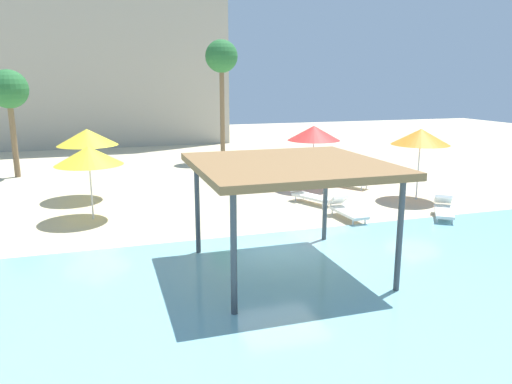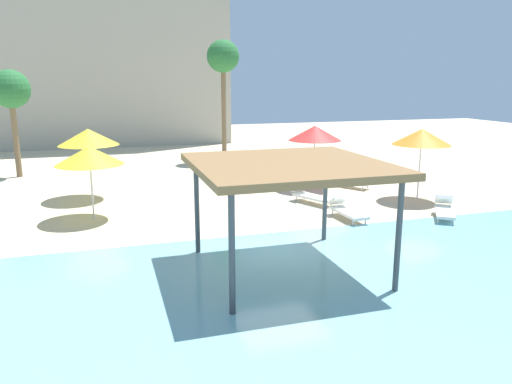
{
  "view_description": "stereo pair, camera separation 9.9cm",
  "coord_description": "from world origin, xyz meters",
  "px_view_note": "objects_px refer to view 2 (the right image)",
  "views": [
    {
      "loc": [
        -4.76,
        -12.7,
        4.84
      ],
      "look_at": [
        -0.12,
        2.0,
        1.3
      ],
      "focal_mm": 34.37,
      "sensor_mm": 36.0,
      "label": 1
    },
    {
      "loc": [
        -4.67,
        -12.73,
        4.84
      ],
      "look_at": [
        -0.12,
        2.0,
        1.3
      ],
      "focal_mm": 34.37,
      "sensor_mm": 36.0,
      "label": 2
    }
  ],
  "objects_px": {
    "beach_umbrella_red_3": "(315,133)",
    "lounge_chair_5": "(348,180)",
    "shade_pavilion": "(288,168)",
    "beach_umbrella_orange_2": "(422,137)",
    "lounge_chair_3": "(310,195)",
    "lounge_chair_4": "(444,209)",
    "palm_tree_0": "(223,60)",
    "palm_tree_1": "(11,91)",
    "beach_umbrella_yellow_4": "(88,137)",
    "lounge_chair_0": "(346,210)",
    "beach_umbrella_yellow_1": "(89,156)"
  },
  "relations": [
    {
      "from": "beach_umbrella_red_3",
      "to": "lounge_chair_4",
      "type": "xyz_separation_m",
      "value": [
        2.45,
        -6.0,
        -2.18
      ]
    },
    {
      "from": "beach_umbrella_red_3",
      "to": "palm_tree_0",
      "type": "bearing_deg",
      "value": 103.64
    },
    {
      "from": "lounge_chair_3",
      "to": "lounge_chair_4",
      "type": "xyz_separation_m",
      "value": [
        3.72,
        -3.44,
        0.0
      ]
    },
    {
      "from": "shade_pavilion",
      "to": "beach_umbrella_yellow_1",
      "type": "xyz_separation_m",
      "value": [
        -4.85,
        6.65,
        -0.43
      ]
    },
    {
      "from": "beach_umbrella_orange_2",
      "to": "beach_umbrella_red_3",
      "type": "relative_size",
      "value": 1.03
    },
    {
      "from": "beach_umbrella_orange_2",
      "to": "beach_umbrella_red_3",
      "type": "height_order",
      "value": "beach_umbrella_orange_2"
    },
    {
      "from": "beach_umbrella_yellow_1",
      "to": "lounge_chair_0",
      "type": "height_order",
      "value": "beach_umbrella_yellow_1"
    },
    {
      "from": "lounge_chair_5",
      "to": "palm_tree_0",
      "type": "distance_m",
      "value": 11.2
    },
    {
      "from": "beach_umbrella_orange_2",
      "to": "palm_tree_0",
      "type": "xyz_separation_m",
      "value": [
        -5.32,
        11.96,
        3.39
      ]
    },
    {
      "from": "beach_umbrella_yellow_4",
      "to": "palm_tree_1",
      "type": "xyz_separation_m",
      "value": [
        -3.65,
        5.97,
        1.74
      ]
    },
    {
      "from": "beach_umbrella_red_3",
      "to": "palm_tree_1",
      "type": "bearing_deg",
      "value": 152.6
    },
    {
      "from": "beach_umbrella_red_3",
      "to": "beach_umbrella_yellow_4",
      "type": "xyz_separation_m",
      "value": [
        -9.65,
        0.92,
        0.05
      ]
    },
    {
      "from": "shade_pavilion",
      "to": "lounge_chair_0",
      "type": "height_order",
      "value": "shade_pavilion"
    },
    {
      "from": "lounge_chair_3",
      "to": "palm_tree_1",
      "type": "bearing_deg",
      "value": -152.32
    },
    {
      "from": "beach_umbrella_yellow_1",
      "to": "beach_umbrella_orange_2",
      "type": "xyz_separation_m",
      "value": [
        12.78,
        -0.93,
        0.32
      ]
    },
    {
      "from": "beach_umbrella_red_3",
      "to": "lounge_chair_5",
      "type": "xyz_separation_m",
      "value": [
        1.58,
        -0.3,
        -2.18
      ]
    },
    {
      "from": "beach_umbrella_yellow_1",
      "to": "lounge_chair_4",
      "type": "xyz_separation_m",
      "value": [
        12.02,
        -3.62,
        -1.94
      ]
    },
    {
      "from": "beach_umbrella_yellow_4",
      "to": "lounge_chair_4",
      "type": "relative_size",
      "value": 1.52
    },
    {
      "from": "palm_tree_0",
      "to": "lounge_chair_0",
      "type": "bearing_deg",
      "value": -85.25
    },
    {
      "from": "lounge_chair_4",
      "to": "palm_tree_0",
      "type": "bearing_deg",
      "value": -128.17
    },
    {
      "from": "beach_umbrella_yellow_4",
      "to": "lounge_chair_5",
      "type": "relative_size",
      "value": 1.51
    },
    {
      "from": "lounge_chair_3",
      "to": "lounge_chair_5",
      "type": "relative_size",
      "value": 1.03
    },
    {
      "from": "lounge_chair_3",
      "to": "shade_pavilion",
      "type": "bearing_deg",
      "value": -52.25
    },
    {
      "from": "beach_umbrella_orange_2",
      "to": "beach_umbrella_yellow_4",
      "type": "xyz_separation_m",
      "value": [
        -12.87,
        4.23,
        -0.03
      ]
    },
    {
      "from": "shade_pavilion",
      "to": "beach_umbrella_orange_2",
      "type": "relative_size",
      "value": 1.58
    },
    {
      "from": "beach_umbrella_red_3",
      "to": "lounge_chair_5",
      "type": "height_order",
      "value": "beach_umbrella_red_3"
    },
    {
      "from": "beach_umbrella_orange_2",
      "to": "palm_tree_1",
      "type": "bearing_deg",
      "value": 148.3
    },
    {
      "from": "shade_pavilion",
      "to": "lounge_chair_0",
      "type": "distance_m",
      "value": 5.95
    },
    {
      "from": "shade_pavilion",
      "to": "beach_umbrella_orange_2",
      "type": "distance_m",
      "value": 9.78
    },
    {
      "from": "beach_umbrella_red_3",
      "to": "lounge_chair_0",
      "type": "height_order",
      "value": "beach_umbrella_red_3"
    },
    {
      "from": "palm_tree_1",
      "to": "lounge_chair_5",
      "type": "bearing_deg",
      "value": -25.82
    },
    {
      "from": "beach_umbrella_red_3",
      "to": "lounge_chair_4",
      "type": "bearing_deg",
      "value": -67.75
    },
    {
      "from": "beach_umbrella_yellow_1",
      "to": "beach_umbrella_yellow_4",
      "type": "height_order",
      "value": "beach_umbrella_yellow_4"
    },
    {
      "from": "beach_umbrella_yellow_4",
      "to": "lounge_chair_0",
      "type": "distance_m",
      "value": 10.78
    },
    {
      "from": "lounge_chair_5",
      "to": "palm_tree_0",
      "type": "bearing_deg",
      "value": 169.3
    },
    {
      "from": "lounge_chair_0",
      "to": "beach_umbrella_yellow_4",
      "type": "bearing_deg",
      "value": -127.26
    },
    {
      "from": "lounge_chair_5",
      "to": "palm_tree_1",
      "type": "distance_m",
      "value": 16.99
    },
    {
      "from": "beach_umbrella_yellow_1",
      "to": "lounge_chair_5",
      "type": "bearing_deg",
      "value": 10.55
    },
    {
      "from": "lounge_chair_0",
      "to": "lounge_chair_3",
      "type": "bearing_deg",
      "value": -175.77
    },
    {
      "from": "lounge_chair_4",
      "to": "palm_tree_1",
      "type": "distance_m",
      "value": 20.74
    },
    {
      "from": "beach_umbrella_red_3",
      "to": "lounge_chair_0",
      "type": "xyz_separation_m",
      "value": [
        -0.96,
        -5.06,
        -2.18
      ]
    },
    {
      "from": "beach_umbrella_orange_2",
      "to": "beach_umbrella_yellow_4",
      "type": "distance_m",
      "value": 13.55
    },
    {
      "from": "beach_umbrella_yellow_4",
      "to": "palm_tree_1",
      "type": "height_order",
      "value": "palm_tree_1"
    },
    {
      "from": "lounge_chair_5",
      "to": "palm_tree_1",
      "type": "height_order",
      "value": "palm_tree_1"
    },
    {
      "from": "beach_umbrella_yellow_4",
      "to": "lounge_chair_3",
      "type": "distance_m",
      "value": 9.35
    },
    {
      "from": "beach_umbrella_yellow_1",
      "to": "lounge_chair_5",
      "type": "height_order",
      "value": "beach_umbrella_yellow_1"
    },
    {
      "from": "beach_umbrella_orange_2",
      "to": "palm_tree_1",
      "type": "xyz_separation_m",
      "value": [
        -16.52,
        10.2,
        1.7
      ]
    },
    {
      "from": "beach_umbrella_red_3",
      "to": "palm_tree_1",
      "type": "relative_size",
      "value": 0.53
    },
    {
      "from": "palm_tree_0",
      "to": "lounge_chair_5",
      "type": "bearing_deg",
      "value": -67.68
    },
    {
      "from": "lounge_chair_0",
      "to": "palm_tree_1",
      "type": "relative_size",
      "value": 0.36
    }
  ]
}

